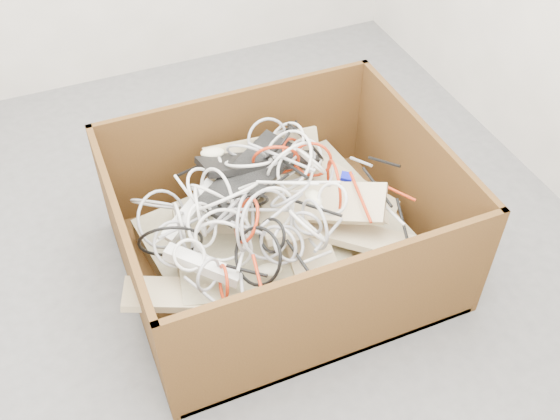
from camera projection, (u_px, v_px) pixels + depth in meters
name	position (u px, v px, depth m)	size (l,w,h in m)	color
ground	(231.00, 248.00, 2.75)	(3.00, 3.00, 0.00)	#525355
cardboard_box	(278.00, 243.00, 2.58)	(1.22, 1.01, 0.56)	#3E270F
keyboard_pile	(283.00, 209.00, 2.51)	(1.24, 0.80, 0.36)	tan
mice_scatter	(279.00, 206.00, 2.43)	(0.60, 0.76, 0.18)	beige
power_strip_left	(190.00, 211.00, 2.41)	(0.28, 0.05, 0.04)	white
power_strip_right	(203.00, 265.00, 2.23)	(0.28, 0.05, 0.04)	white
vga_plug	(347.00, 177.00, 2.54)	(0.04, 0.04, 0.02)	#0C14C2
cable_tangle	(252.00, 198.00, 2.38)	(1.11, 0.86, 0.39)	#9B9CA1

